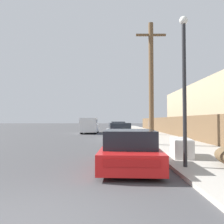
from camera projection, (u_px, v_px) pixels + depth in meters
sidewalk_curb at (144, 133)px, 26.40m from camera, size 4.20×63.00×0.12m
discarded_fridge at (180, 147)px, 8.72m from camera, size 0.95×1.79×0.74m
parked_sports_car_red at (129, 150)px, 7.31m from camera, size 2.02×4.25×1.24m
car_parked_mid at (118, 132)px, 17.59m from camera, size 2.12×4.42×1.35m
car_parked_far at (118, 128)px, 25.03m from camera, size 1.90×4.33×1.41m
pickup_truck at (89, 126)px, 25.91m from camera, size 1.96×5.32×1.82m
utility_pole at (151, 81)px, 13.05m from camera, size 1.80×0.29×7.32m
street_lamp at (184, 79)px, 6.85m from camera, size 0.26×0.26×4.74m
wooden_fence at (169, 126)px, 22.25m from camera, size 0.08×39.25×1.78m
building_right_house at (214, 110)px, 24.27m from camera, size 6.00×17.88×5.40m
pedestrian at (150, 126)px, 21.93m from camera, size 0.34×0.34×1.62m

